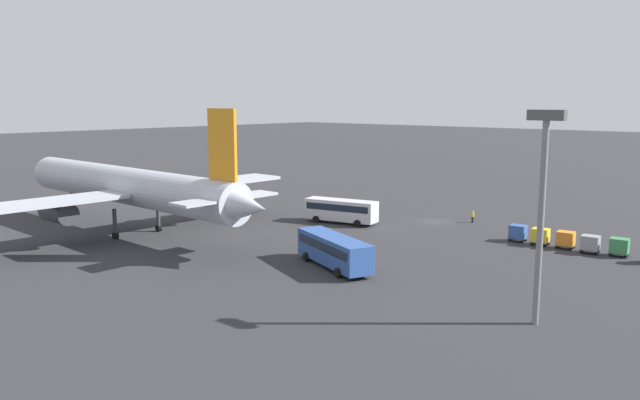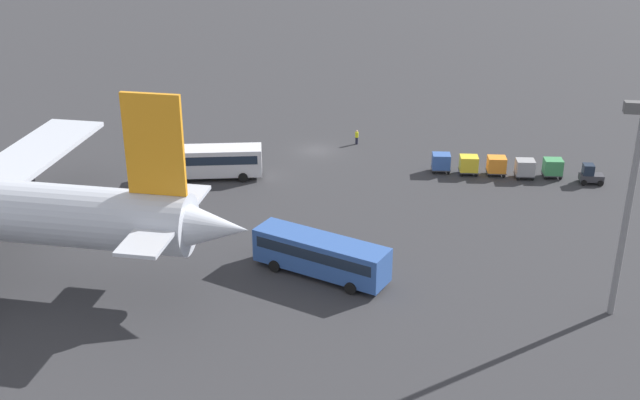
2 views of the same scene
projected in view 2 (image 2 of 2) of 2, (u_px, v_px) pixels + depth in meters
The scene contains 11 objects.
ground_plane at pixel (317, 151), 92.66m from camera, with size 600.00×600.00×0.00m, color #2D2D30.
shuttle_bus_near at pixel (212, 160), 84.38m from camera, with size 10.86×5.12×3.35m.
shuttle_bus_far at pixel (321, 253), 65.21m from camera, with size 11.80×6.84×3.31m.
baggage_tug at pixel (590, 175), 83.39m from camera, with size 2.49×1.79×2.10m.
worker_person at pixel (357, 137), 94.32m from camera, with size 0.38×0.38×1.74m.
cargo_cart_green at pixel (553, 167), 84.73m from camera, with size 2.16×1.88×2.06m.
cargo_cart_grey at pixel (525, 168), 84.55m from camera, with size 2.16×1.88×2.06m.
cargo_cart_orange at pixel (497, 165), 85.31m from camera, with size 2.16×1.88×2.06m.
cargo_cart_yellow at pixel (469, 164), 85.54m from camera, with size 2.16×1.88×2.06m.
cargo_cart_blue at pixel (441, 162), 86.16m from camera, with size 2.16×1.88×2.06m.
light_pole at pixel (632, 189), 56.46m from camera, with size 2.80×0.70×16.58m.
Camera 2 is at (-14.26, 85.78, 32.51)m, focal length 45.00 mm.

